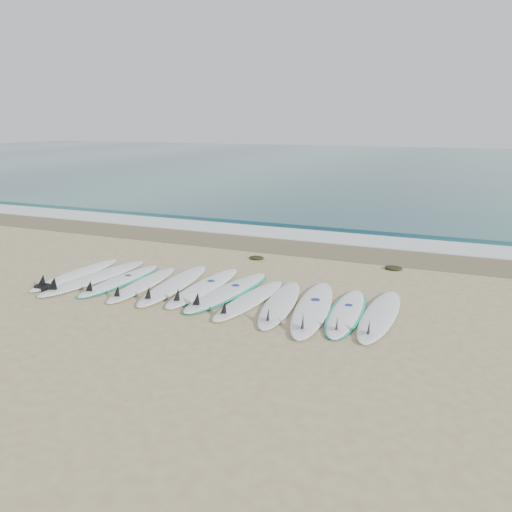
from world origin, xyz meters
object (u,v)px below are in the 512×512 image
at_px(surfboard_0, 74,275).
at_px(surfboard_11, 379,315).
at_px(leash_coil, 43,287).
at_px(surfboard_6, 227,292).

distance_m(surfboard_0, surfboard_11, 6.44).
height_order(surfboard_11, leash_coil, surfboard_11).
bearing_deg(surfboard_0, leash_coil, -88.53).
bearing_deg(surfboard_11, surfboard_0, -177.03).
relative_size(surfboard_0, surfboard_6, 0.92).
bearing_deg(leash_coil, surfboard_11, 8.93).
bearing_deg(surfboard_0, surfboard_6, 5.18).
height_order(surfboard_6, surfboard_11, surfboard_6).
bearing_deg(leash_coil, surfboard_0, 90.52).
relative_size(surfboard_0, leash_coil, 5.62).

